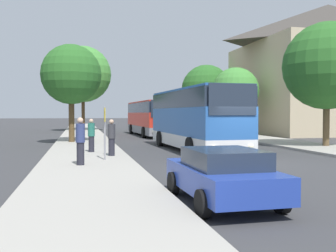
# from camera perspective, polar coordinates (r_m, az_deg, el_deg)

# --- Properties ---
(ground_plane) EXTENTS (300.00, 300.00, 0.00)m
(ground_plane) POSITION_cam_1_polar(r_m,az_deg,el_deg) (18.29, 11.00, -5.07)
(ground_plane) COLOR #38383A
(ground_plane) RESTS_ON ground
(sidewalk_left) EXTENTS (4.00, 120.00, 0.15)m
(sidewalk_left) POSITION_cam_1_polar(r_m,az_deg,el_deg) (16.76, -11.60, -5.45)
(sidewalk_left) COLOR #A39E93
(sidewalk_left) RESTS_ON ground_plane
(building_right_background) EXTENTS (17.18, 14.54, 13.97)m
(building_right_background) POSITION_cam_1_polar(r_m,az_deg,el_deg) (46.55, 22.11, 7.66)
(building_right_background) COLOR #C6B28E
(building_right_background) RESTS_ON ground_plane
(bus_front) EXTENTS (3.14, 11.18, 3.57)m
(bus_front) POSITION_cam_1_polar(r_m,az_deg,el_deg) (23.16, 3.85, 1.14)
(bus_front) COLOR silver
(bus_front) RESTS_ON ground_plane
(bus_middle) EXTENTS (2.98, 12.06, 3.30)m
(bus_middle) POSITION_cam_1_polar(r_m,az_deg,el_deg) (38.23, -2.71, 1.25)
(bus_middle) COLOR gray
(bus_middle) RESTS_ON ground_plane
(parked_car_left_curb) EXTENTS (2.08, 4.00, 1.34)m
(parked_car_left_curb) POSITION_cam_1_polar(r_m,az_deg,el_deg) (9.72, 7.91, -6.97)
(parked_car_left_curb) COLOR #233D9E
(parked_car_left_curb) RESTS_ON ground_plane
(parked_car_right_near) EXTENTS (2.27, 4.13, 1.48)m
(parked_car_right_near) POSITION_cam_1_polar(r_m,az_deg,el_deg) (31.41, 8.40, -0.74)
(parked_car_right_near) COLOR #B7B7BC
(parked_car_right_near) RESTS_ON ground_plane
(bus_stop_sign) EXTENTS (0.08, 0.45, 2.33)m
(bus_stop_sign) POSITION_cam_1_polar(r_m,az_deg,el_deg) (17.48, -9.17, -0.11)
(bus_stop_sign) COLOR gray
(bus_stop_sign) RESTS_ON sidewalk_left
(pedestrian_waiting_near) EXTENTS (0.36, 0.36, 1.75)m
(pedestrian_waiting_near) POSITION_cam_1_polar(r_m,az_deg,el_deg) (19.09, -8.20, -1.64)
(pedestrian_waiting_near) COLOR #23232D
(pedestrian_waiting_near) RESTS_ON sidewalk_left
(pedestrian_waiting_far) EXTENTS (0.36, 0.36, 1.75)m
(pedestrian_waiting_far) POSITION_cam_1_polar(r_m,az_deg,el_deg) (21.11, -11.06, -1.32)
(pedestrian_waiting_far) COLOR #23232D
(pedestrian_waiting_far) RESTS_ON sidewalk_left
(pedestrian_walking_back) EXTENTS (0.36, 0.36, 1.88)m
(pedestrian_walking_back) POSITION_cam_1_polar(r_m,az_deg,el_deg) (15.92, -12.60, -2.11)
(pedestrian_walking_back) COLOR #23232D
(pedestrian_walking_back) RESTS_ON sidewalk_left
(tree_left_near) EXTENTS (6.72, 6.72, 10.05)m
(tree_left_near) POSITION_cam_1_polar(r_m,az_deg,el_deg) (48.41, -12.25, 7.35)
(tree_left_near) COLOR #47331E
(tree_left_near) RESTS_ON sidewalk_left
(tree_left_far) EXTENTS (4.25, 4.25, 6.92)m
(tree_left_far) POSITION_cam_1_polar(r_m,az_deg,el_deg) (28.89, -13.87, 7.25)
(tree_left_far) COLOR #513D23
(tree_left_far) RESTS_ON sidewalk_left
(tree_right_near) EXTENTS (4.50, 4.50, 6.47)m
(tree_right_near) POSITION_cam_1_polar(r_m,az_deg,el_deg) (38.72, 9.80, 5.07)
(tree_right_near) COLOR #47331E
(tree_right_near) RESTS_ON sidewalk_right
(tree_right_mid) EXTENTS (6.13, 6.13, 8.00)m
(tree_right_mid) POSITION_cam_1_polar(r_m,az_deg,el_deg) (48.90, 5.58, 5.26)
(tree_right_mid) COLOR #47331E
(tree_right_mid) RESTS_ON sidewalk_right
(tree_right_far) EXTENTS (5.45, 5.45, 7.72)m
(tree_right_far) POSITION_cam_1_polar(r_m,az_deg,el_deg) (26.66, 22.07, 8.07)
(tree_right_far) COLOR brown
(tree_right_far) RESTS_ON sidewalk_right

